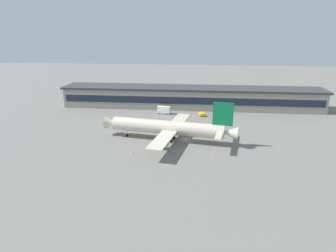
{
  "coord_description": "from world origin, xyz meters",
  "views": [
    {
      "loc": [
        5.6,
        -119.73,
        43.86
      ],
      "look_at": [
        -7.8,
        3.14,
        5.0
      ],
      "focal_mm": 32.28,
      "sensor_mm": 36.0,
      "label": 1
    }
  ],
  "objects_px": {
    "airliner": "(169,128)",
    "traffic_cone_1": "(169,148)",
    "pushback_tractor": "(202,114)",
    "catering_truck": "(164,110)",
    "follow_me_car": "(223,114)",
    "traffic_cone_0": "(133,153)",
    "traffic_cone_2": "(209,158)"
  },
  "relations": [
    {
      "from": "airliner",
      "to": "pushback_tractor",
      "type": "distance_m",
      "value": 42.42
    },
    {
      "from": "airliner",
      "to": "traffic_cone_1",
      "type": "relative_size",
      "value": 88.8
    },
    {
      "from": "follow_me_car",
      "to": "traffic_cone_1",
      "type": "bearing_deg",
      "value": -114.93
    },
    {
      "from": "airliner",
      "to": "pushback_tractor",
      "type": "bearing_deg",
      "value": 71.23
    },
    {
      "from": "traffic_cone_0",
      "to": "pushback_tractor",
      "type": "bearing_deg",
      "value": 65.63
    },
    {
      "from": "catering_truck",
      "to": "pushback_tractor",
      "type": "height_order",
      "value": "catering_truck"
    },
    {
      "from": "pushback_tractor",
      "to": "traffic_cone_1",
      "type": "height_order",
      "value": "pushback_tractor"
    },
    {
      "from": "catering_truck",
      "to": "traffic_cone_0",
      "type": "bearing_deg",
      "value": -94.21
    },
    {
      "from": "traffic_cone_0",
      "to": "traffic_cone_2",
      "type": "bearing_deg",
      "value": -3.11
    },
    {
      "from": "catering_truck",
      "to": "traffic_cone_0",
      "type": "relative_size",
      "value": 10.64
    },
    {
      "from": "pushback_tractor",
      "to": "traffic_cone_0",
      "type": "height_order",
      "value": "pushback_tractor"
    },
    {
      "from": "follow_me_car",
      "to": "airliner",
      "type": "bearing_deg",
      "value": -121.13
    },
    {
      "from": "airliner",
      "to": "traffic_cone_0",
      "type": "relative_size",
      "value": 80.37
    },
    {
      "from": "airliner",
      "to": "pushback_tractor",
      "type": "xyz_separation_m",
      "value": [
        13.57,
        39.93,
        -4.56
      ]
    },
    {
      "from": "catering_truck",
      "to": "traffic_cone_2",
      "type": "distance_m",
      "value": 64.84
    },
    {
      "from": "traffic_cone_1",
      "to": "traffic_cone_2",
      "type": "xyz_separation_m",
      "value": [
        15.15,
        -7.81,
        -0.03
      ]
    },
    {
      "from": "catering_truck",
      "to": "pushback_tractor",
      "type": "xyz_separation_m",
      "value": [
        21.1,
        -2.63,
        -1.24
      ]
    },
    {
      "from": "traffic_cone_0",
      "to": "airliner",
      "type": "bearing_deg",
      "value": 53.8
    },
    {
      "from": "airliner",
      "to": "catering_truck",
      "type": "distance_m",
      "value": 43.35
    },
    {
      "from": "follow_me_car",
      "to": "catering_truck",
      "type": "height_order",
      "value": "catering_truck"
    },
    {
      "from": "catering_truck",
      "to": "follow_me_car",
      "type": "bearing_deg",
      "value": -2.51
    },
    {
      "from": "traffic_cone_0",
      "to": "traffic_cone_2",
      "type": "xyz_separation_m",
      "value": [
        28.12,
        -1.53,
        -0.07
      ]
    },
    {
      "from": "follow_me_car",
      "to": "traffic_cone_0",
      "type": "height_order",
      "value": "follow_me_car"
    },
    {
      "from": "follow_me_car",
      "to": "traffic_cone_2",
      "type": "xyz_separation_m",
      "value": [
        -8.59,
        -58.87,
        -0.8
      ]
    },
    {
      "from": "traffic_cone_0",
      "to": "traffic_cone_2",
      "type": "distance_m",
      "value": 28.16
    },
    {
      "from": "traffic_cone_2",
      "to": "follow_me_car",
      "type": "bearing_deg",
      "value": 81.7
    },
    {
      "from": "airliner",
      "to": "follow_me_car",
      "type": "relative_size",
      "value": 12.22
    },
    {
      "from": "catering_truck",
      "to": "traffic_cone_1",
      "type": "bearing_deg",
      "value": -80.64
    },
    {
      "from": "airliner",
      "to": "traffic_cone_1",
      "type": "height_order",
      "value": "airliner"
    },
    {
      "from": "airliner",
      "to": "traffic_cone_2",
      "type": "height_order",
      "value": "airliner"
    },
    {
      "from": "follow_me_car",
      "to": "traffic_cone_1",
      "type": "relative_size",
      "value": 7.27
    },
    {
      "from": "pushback_tractor",
      "to": "traffic_cone_2",
      "type": "relative_size",
      "value": 9.15
    }
  ]
}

